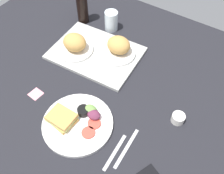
{
  "coord_description": "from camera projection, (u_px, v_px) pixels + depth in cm",
  "views": [
    {
      "loc": [
        40.32,
        -55.62,
        94.3
      ],
      "look_at": [
        2.0,
        3.0,
        4.0
      ],
      "focal_mm": 40.19,
      "sensor_mm": 36.0,
      "label": 1
    }
  ],
  "objects": [
    {
      "name": "plate_with_salad",
      "position": [
        77.0,
        121.0,
        1.06
      ],
      "size": [
        30.11,
        30.11,
        5.4
      ],
      "color": "white",
      "rests_on": "ground_plane"
    },
    {
      "name": "fork",
      "position": [
        115.0,
        152.0,
        0.99
      ],
      "size": [
        2.26,
        17.05,
        0.5
      ],
      "primitive_type": "cube",
      "rotation": [
        0.0,
        0.0,
        1.62
      ],
      "color": "#B7B7BC",
      "rests_on": "ground_plane"
    },
    {
      "name": "knife",
      "position": [
        127.0,
        148.0,
        1.0
      ],
      "size": [
        2.21,
        19.04,
        0.5
      ],
      "primitive_type": "cube",
      "rotation": [
        0.0,
        0.0,
        1.61
      ],
      "color": "#B7B7BC",
      "rests_on": "ground_plane"
    },
    {
      "name": "ground_plane",
      "position": [
        105.0,
        97.0,
        1.18
      ],
      "size": [
        190.0,
        150.0,
        3.0
      ],
      "primitive_type": "cube",
      "color": "black"
    },
    {
      "name": "espresso_cup",
      "position": [
        178.0,
        118.0,
        1.06
      ],
      "size": [
        5.6,
        5.6,
        4.0
      ],
      "primitive_type": "cylinder",
      "color": "silver",
      "rests_on": "ground_plane"
    },
    {
      "name": "drinking_glass",
      "position": [
        111.0,
        21.0,
        1.41
      ],
      "size": [
        7.46,
        7.46,
        11.25
      ],
      "primitive_type": "cylinder",
      "color": "silver",
      "rests_on": "ground_plane"
    },
    {
      "name": "bread_plate_near",
      "position": [
        75.0,
        45.0,
        1.29
      ],
      "size": [
        19.51,
        19.51,
        9.86
      ],
      "color": "white",
      "rests_on": "serving_tray"
    },
    {
      "name": "bread_plate_far",
      "position": [
        118.0,
        48.0,
        1.28
      ],
      "size": [
        19.46,
        19.46,
        9.74
      ],
      "color": "white",
      "rests_on": "serving_tray"
    },
    {
      "name": "serving_tray",
      "position": [
        96.0,
        53.0,
        1.32
      ],
      "size": [
        47.05,
        35.85,
        1.6
      ],
      "primitive_type": "cube",
      "rotation": [
        0.0,
        0.0,
        0.06
      ],
      "color": "#B2B2AD",
      "rests_on": "ground_plane"
    },
    {
      "name": "soda_bottle",
      "position": [
        82.0,
        5.0,
        1.41
      ],
      "size": [
        6.4,
        6.4,
        21.97
      ],
      "primitive_type": "cylinder",
      "color": "black",
      "rests_on": "ground_plane"
    },
    {
      "name": "sticky_note",
      "position": [
        36.0,
        94.0,
        1.17
      ],
      "size": [
        6.1,
        6.1,
        0.12
      ],
      "primitive_type": "cube",
      "rotation": [
        0.0,
        0.0,
        -0.09
      ],
      "color": "pink",
      "rests_on": "ground_plane"
    }
  ]
}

